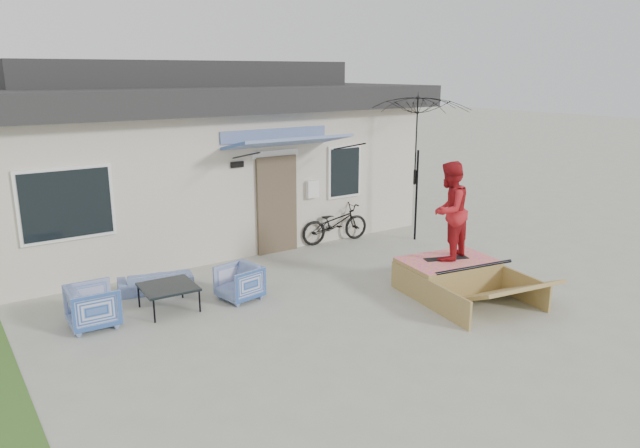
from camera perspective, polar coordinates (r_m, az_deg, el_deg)
ground at (r=9.00m, az=5.00°, el=-10.72°), size 90.00×90.00×0.00m
house at (r=15.28m, az=-14.30°, el=7.00°), size 10.80×8.49×4.10m
loveseat at (r=11.01m, az=-15.60°, el=-4.98°), size 1.35×0.66×0.51m
armchair_left at (r=9.78m, az=-21.06°, el=-7.23°), size 0.69×0.73×0.73m
armchair_right at (r=10.29m, az=-7.81°, el=-5.46°), size 0.71×0.75×0.67m
coffee_table at (r=10.12m, az=-14.38°, el=-6.90°), size 0.89×0.89×0.42m
bicycle at (r=13.53m, az=1.45°, el=0.47°), size 1.74×0.75×1.08m
patio_umbrella at (r=13.67m, az=9.41°, el=5.59°), size 2.93×2.85×2.20m
skate_ramp at (r=10.94m, az=12.18°, el=-4.78°), size 1.94×2.40×0.54m
skateboard at (r=10.89m, az=12.09°, el=-3.22°), size 0.84×0.47×0.05m
skater at (r=10.65m, az=12.34°, el=1.42°), size 1.02×0.90×1.76m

